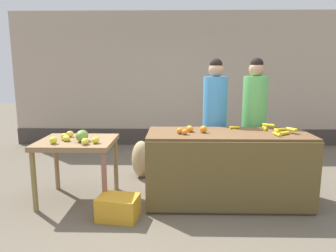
% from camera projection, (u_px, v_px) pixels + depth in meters
% --- Properties ---
extents(ground_plane, '(24.00, 24.00, 0.00)m').
position_uv_depth(ground_plane, '(187.00, 200.00, 3.95)').
color(ground_plane, '#665B4C').
extents(market_wall_back, '(7.39, 0.23, 2.89)m').
position_uv_depth(market_wall_back, '(182.00, 81.00, 6.77)').
color(market_wall_back, tan).
rests_on(market_wall_back, ground).
extents(fruit_stall_counter, '(1.97, 0.80, 0.89)m').
position_uv_depth(fruit_stall_counter, '(227.00, 168.00, 3.84)').
color(fruit_stall_counter, brown).
rests_on(fruit_stall_counter, ground).
extents(side_table_wooden, '(0.92, 0.80, 0.79)m').
position_uv_depth(side_table_wooden, '(77.00, 148.00, 3.85)').
color(side_table_wooden, olive).
rests_on(side_table_wooden, ground).
extents(banana_bunch_pile, '(0.76, 0.60, 0.07)m').
position_uv_depth(banana_bunch_pile, '(274.00, 130.00, 3.81)').
color(banana_bunch_pile, yellow).
rests_on(banana_bunch_pile, fruit_stall_counter).
extents(orange_pile, '(0.37, 0.29, 0.09)m').
position_uv_depth(orange_pile, '(191.00, 130.00, 3.74)').
color(orange_pile, orange).
rests_on(orange_pile, fruit_stall_counter).
extents(mango_papaya_pile, '(0.60, 0.53, 0.14)m').
position_uv_depth(mango_papaya_pile, '(76.00, 137.00, 3.74)').
color(mango_papaya_pile, yellow).
rests_on(mango_papaya_pile, side_table_wooden).
extents(vendor_woman_blue_shirt, '(0.34, 0.34, 1.81)m').
position_uv_depth(vendor_woman_blue_shirt, '(215.00, 122.00, 4.40)').
color(vendor_woman_blue_shirt, '#33333D').
rests_on(vendor_woman_blue_shirt, ground).
extents(vendor_woman_green_shirt, '(0.34, 0.34, 1.82)m').
position_uv_depth(vendor_woman_green_shirt, '(254.00, 122.00, 4.36)').
color(vendor_woman_green_shirt, '#33333D').
rests_on(vendor_woman_green_shirt, ground).
extents(produce_crate, '(0.48, 0.38, 0.26)m').
position_uv_depth(produce_crate, '(118.00, 208.00, 3.44)').
color(produce_crate, gold).
rests_on(produce_crate, ground).
extents(produce_sack, '(0.39, 0.43, 0.58)m').
position_uv_depth(produce_sack, '(142.00, 159.00, 4.77)').
color(produce_sack, tan).
rests_on(produce_sack, ground).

